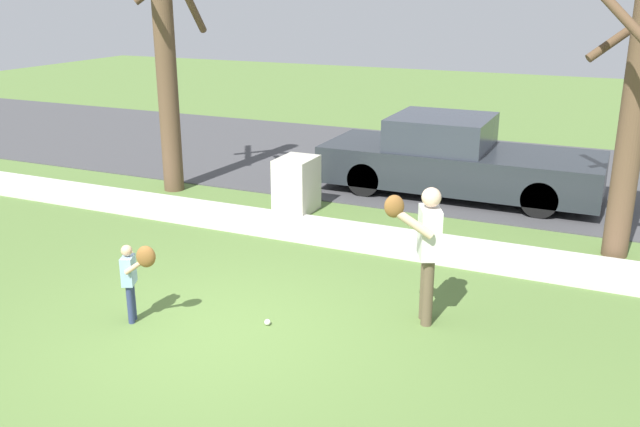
{
  "coord_description": "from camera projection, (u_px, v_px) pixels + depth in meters",
  "views": [
    {
      "loc": [
        4.03,
        -6.11,
        3.79
      ],
      "look_at": [
        0.52,
        1.71,
        1.0
      ],
      "focal_mm": 38.85,
      "sensor_mm": 36.0,
      "label": 1
    }
  ],
  "objects": [
    {
      "name": "ground_plane",
      "position": [
        336.0,
        237.0,
        11.08
      ],
      "size": [
        48.0,
        48.0,
        0.0
      ],
      "primitive_type": "plane",
      "color": "#567538"
    },
    {
      "name": "sidewalk_strip",
      "position": [
        339.0,
        233.0,
        11.16
      ],
      "size": [
        36.0,
        1.2,
        0.06
      ],
      "primitive_type": "cube",
      "color": "beige",
      "rests_on": "ground"
    },
    {
      "name": "road_surface",
      "position": [
        425.0,
        166.0,
        15.5
      ],
      "size": [
        36.0,
        6.8,
        0.02
      ],
      "primitive_type": "cube",
      "color": "#424244",
      "rests_on": "ground"
    },
    {
      "name": "person_adult",
      "position": [
        426.0,
        241.0,
        7.94
      ],
      "size": [
        0.62,
        0.79,
        1.66
      ],
      "rotation": [
        0.0,
        0.0,
        -2.72
      ],
      "color": "brown",
      "rests_on": "ground"
    },
    {
      "name": "person_child",
      "position": [
        134.0,
        271.0,
        8.04
      ],
      "size": [
        0.53,
        0.32,
        1.02
      ],
      "rotation": [
        0.0,
        0.0,
        0.42
      ],
      "color": "navy",
      "rests_on": "ground"
    },
    {
      "name": "baseball",
      "position": [
        267.0,
        322.0,
        8.17
      ],
      "size": [
        0.07,
        0.07,
        0.07
      ],
      "primitive_type": "sphere",
      "color": "white",
      "rests_on": "ground"
    },
    {
      "name": "utility_cabinet",
      "position": [
        297.0,
        185.0,
        12.22
      ],
      "size": [
        0.6,
        0.79,
        0.98
      ],
      "primitive_type": "cube",
      "color": "beige",
      "rests_on": "ground"
    },
    {
      "name": "street_tree_near",
      "position": [
        636.0,
        97.0,
        9.59
      ],
      "size": [
        1.84,
        1.88,
        4.4
      ],
      "color": "brown",
      "rests_on": "ground"
    },
    {
      "name": "street_tree_far",
      "position": [
        164.0,
        42.0,
        12.81
      ],
      "size": [
        1.85,
        1.88,
        5.37
      ],
      "color": "brown",
      "rests_on": "ground"
    },
    {
      "name": "parked_pickup_dark",
      "position": [
        456.0,
        160.0,
        13.21
      ],
      "size": [
        5.2,
        1.95,
        1.48
      ],
      "color": "#23282D",
      "rests_on": "road_surface"
    }
  ]
}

